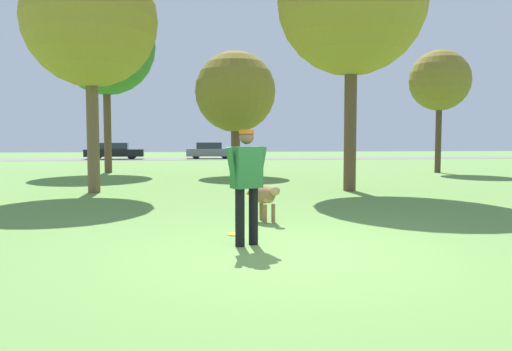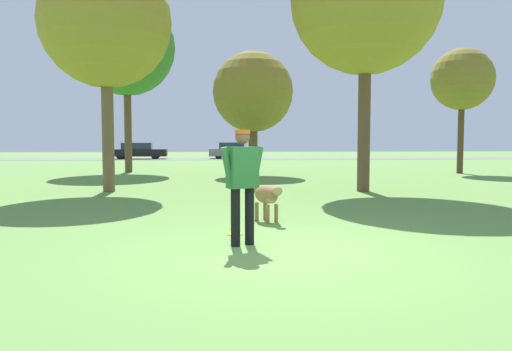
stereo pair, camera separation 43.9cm
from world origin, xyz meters
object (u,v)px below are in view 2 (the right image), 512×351
Objects in this scene: tree_far_right at (462,80)px; parked_car_grey at (233,151)px; tree_mid_center at (253,92)px; dog at (267,196)px; tree_near_left at (106,23)px; frisbee at (235,234)px; tree_far_left at (127,48)px; parked_car_black at (138,151)px; person at (242,178)px.

tree_far_right reaches higher than parked_car_grey.
parked_car_grey is (-0.12, 19.77, -2.85)m from tree_mid_center.
parked_car_grey reaches higher than dog.
tree_near_left is (-4.65, -6.61, 1.25)m from tree_mid_center.
tree_near_left reaches higher than dog.
tree_far_right is 21.93m from parked_car_grey.
tree_far_right is at bearing 26.29° from tree_near_left.
frisbee is at bearing -89.79° from parked_car_grey.
tree_far_left is at bearing 156.40° from tree_mid_center.
tree_far_right is at bearing -51.03° from parked_car_black.
dog is at bearing -88.74° from parked_car_grey.
tree_mid_center is (1.27, 14.28, 2.56)m from person.
tree_mid_center is (0.71, 12.29, 3.03)m from dog.
tree_far_left reaches higher than tree_near_left.
tree_near_left is at bearing -153.71° from tree_far_right.
tree_near_left is 1.67× the size of parked_car_grey.
parked_car_black is (-7.70, 19.54, -2.85)m from tree_mid_center.
tree_mid_center is 0.79× the size of tree_near_left.
tree_far_left is at bearing 105.00° from frisbee.
dog is at bearing -80.06° from parked_car_black.
frisbee is 13.99m from tree_mid_center.
tree_near_left is 1.45× the size of parked_car_black.
person is at bearing -95.07° from tree_mid_center.
tree_near_left is at bearing -97.43° from parked_car_grey.
dog is 0.17× the size of tree_mid_center.
tree_near_left is 26.64m from parked_car_black.
dog is 3.66× the size of frisbee.
tree_far_left is (-4.34, 16.73, 4.77)m from person.
tree_far_left is at bearing 171.71° from tree_far_right.
parked_car_black is 1.15× the size of parked_car_grey.
person is 34.07m from parked_car_grey.
tree_near_left is at bearing -83.96° from tree_far_left.
tree_near_left is at bearing 115.72° from frisbee.
dog is 16.48m from tree_far_right.
person is at bearing -84.71° from frisbee.
tree_near_left is 9.16m from tree_far_left.
tree_near_left is (-3.38, 7.67, 3.81)m from person.
parked_car_grey is at bearing 90.34° from tree_mid_center.
frisbee is 0.06× the size of parked_car_grey.
person is 14.56m from tree_mid_center.
tree_near_left reaches higher than frisbee.
frisbee is at bearing -64.28° from tree_near_left.
tree_far_left reaches higher than person.
dog is at bearing 62.05° from frisbee.
parked_car_grey reaches higher than frisbee.
parked_car_black is (-3.05, 26.14, -4.10)m from tree_near_left.
tree_far_left reaches higher than parked_car_grey.
parked_car_grey is at bearing 72.41° from tree_far_left.
parked_car_grey is at bearing 87.90° from frisbee.
tree_far_left is 17.94m from parked_car_black.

